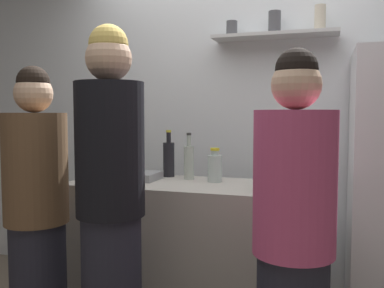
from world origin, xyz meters
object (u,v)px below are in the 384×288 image
baking_pan (133,176)px  wine_bottle_pale_glass (189,161)px  wine_bottle_green_glass (261,171)px  person_blonde (111,205)px  wine_bottle_dark_glass (169,158)px  water_bottle_plastic (215,167)px  utensil_holder (271,176)px  person_brown_jacket (37,217)px  person_pink_top (293,246)px

baking_pan → wine_bottle_pale_glass: bearing=18.9°
wine_bottle_green_glass → person_blonde: 0.87m
baking_pan → wine_bottle_dark_glass: 0.28m
wine_bottle_green_glass → person_blonde: (-0.66, -0.55, -0.12)m
wine_bottle_green_glass → wine_bottle_pale_glass: (-0.53, 0.27, 0.01)m
water_bottle_plastic → utensil_holder: bearing=-1.2°
wine_bottle_pale_glass → wine_bottle_dark_glass: size_ratio=0.96×
person_brown_jacket → utensil_holder: bearing=136.2°
wine_bottle_green_glass → wine_bottle_pale_glass: bearing=152.8°
baking_pan → person_pink_top: 1.36m
person_blonde → person_pink_top: bearing=-141.0°
wine_bottle_dark_glass → water_bottle_plastic: wine_bottle_dark_glass is taller
water_bottle_plastic → person_blonde: 0.84m
baking_pan → wine_bottle_dark_glass: (0.18, 0.19, 0.10)m
wine_bottle_pale_glass → wine_bottle_dark_glass: 0.19m
wine_bottle_dark_glass → water_bottle_plastic: 0.39m
utensil_holder → water_bottle_plastic: water_bottle_plastic is taller
wine_bottle_pale_glass → person_blonde: (-0.14, -0.82, -0.13)m
wine_bottle_pale_glass → water_bottle_plastic: wine_bottle_pale_glass is taller
wine_bottle_green_glass → person_brown_jacket: size_ratio=0.19×
person_blonde → wine_bottle_pale_glass: bearing=-55.6°
wine_bottle_dark_glass → person_brown_jacket: 0.99m
wine_bottle_green_glass → wine_bottle_dark_glass: 0.78m
wine_bottle_pale_glass → person_pink_top: bearing=-50.0°
baking_pan → person_blonde: size_ratio=0.19×
wine_bottle_green_glass → wine_bottle_pale_glass: 0.59m
utensil_holder → person_blonde: person_blonde is taller
water_bottle_plastic → person_brown_jacket: (-0.80, -0.73, -0.21)m
wine_bottle_pale_glass → person_blonde: 0.85m
utensil_holder → person_blonde: 1.03m
wine_bottle_green_glass → water_bottle_plastic: wine_bottle_green_glass is taller
person_pink_top → person_brown_jacket: 1.37m
utensil_holder → water_bottle_plastic: size_ratio=0.99×
baking_pan → wine_bottle_pale_glass: 0.39m
wine_bottle_pale_glass → person_pink_top: 1.20m
baking_pan → person_blonde: 0.74m
wine_bottle_dark_glass → person_brown_jacket: (-0.44, -0.86, -0.25)m
baking_pan → utensil_holder: size_ratio=1.56×
wine_bottle_dark_glass → baking_pan: bearing=-133.7°
wine_bottle_pale_glass → water_bottle_plastic: 0.20m
wine_bottle_dark_glass → water_bottle_plastic: bearing=-19.0°
person_brown_jacket → water_bottle_plastic: bearing=146.6°
person_blonde → water_bottle_plastic: bearing=-69.5°
wine_bottle_green_glass → water_bottle_plastic: size_ratio=1.34×
person_blonde → person_brown_jacket: (-0.47, 0.04, -0.10)m
wine_bottle_dark_glass → person_pink_top: bearing=-46.3°
wine_bottle_pale_glass → person_blonde: bearing=-99.5°
wine_bottle_pale_glass → person_pink_top: (0.76, -0.90, -0.23)m
wine_bottle_green_glass → person_pink_top: size_ratio=0.18×
wine_bottle_dark_glass → person_brown_jacket: bearing=-117.0°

